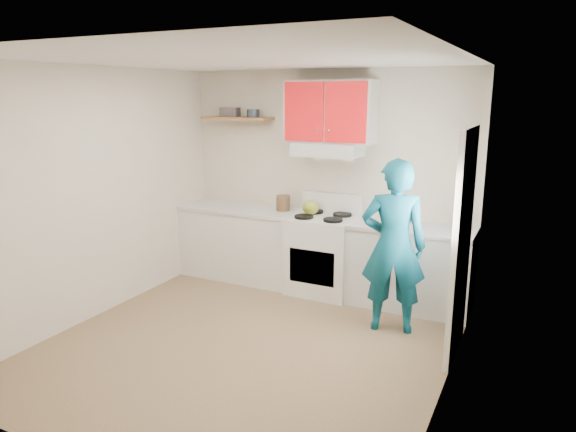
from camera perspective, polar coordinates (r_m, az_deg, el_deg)
The scene contains 21 objects.
floor at distance 5.14m, azimuth -4.34°, elevation -13.68°, with size 3.80×3.80×0.00m, color brown.
ceiling at distance 4.60m, azimuth -4.93°, elevation 16.61°, with size 3.60×3.80×0.04m, color white.
back_wall at distance 6.38m, azimuth 4.19°, elevation 3.92°, with size 3.60×0.04×2.60m, color beige.
front_wall at distance 3.29m, azimuth -21.96°, elevation -5.90°, with size 3.60×0.04×2.60m, color beige.
left_wall at distance 5.82m, azimuth -20.01°, elevation 2.27°, with size 0.04×3.80×2.60m, color beige.
right_wall at distance 4.10m, azimuth 17.51°, elevation -1.85°, with size 0.04×3.80×2.60m, color beige.
door at distance 4.85m, azimuth 18.33°, elevation -3.02°, with size 0.05×0.85×2.05m, color white.
door_glass at distance 4.75m, azimuth 18.38°, elevation 1.94°, with size 0.01×0.55×0.95m, color white.
counter_left at distance 6.76m, azimuth -5.10°, elevation -2.95°, with size 1.52×0.60×0.90m, color silver.
counter_right at distance 5.97m, azimuth 13.17°, elevation -5.46°, with size 1.32×0.60×0.90m, color silver.
stove at distance 6.24m, azimuth 3.78°, elevation -4.21°, with size 0.76×0.65×0.92m, color white.
range_hood at distance 6.09m, azimuth 4.34°, elevation 7.23°, with size 0.76×0.44×0.15m, color silver.
upper_cabinets at distance 6.11m, azimuth 4.61°, elevation 11.24°, with size 1.02×0.33×0.70m, color red.
shelf at distance 6.69m, azimuth -5.51°, elevation 10.53°, with size 0.90×0.30×0.04m, color brown.
books at distance 6.72m, azimuth -6.30°, elevation 11.16°, with size 0.22×0.16×0.11m, color #3E373A.
tin at distance 6.55m, azimuth -3.80°, elevation 11.08°, with size 0.16×0.16×0.10m, color #333D4C.
kettle at distance 6.22m, azimuth 2.47°, elevation 0.94°, with size 0.20×0.20×0.17m, color olive.
crock at distance 6.42m, azimuth -0.55°, elevation 1.31°, with size 0.17×0.17×0.21m, color #4D3622.
cutting_board at distance 5.88m, azimuth 11.73°, elevation -1.01°, with size 0.27×0.20×0.02m, color olive.
silicone_mat at distance 5.74m, azimuth 18.01°, elevation -1.79°, with size 0.28×0.23×0.01m, color red.
person at distance 5.22m, azimuth 11.39°, elevation -3.27°, with size 0.63×0.41×1.73m, color #0A4E62.
Camera 1 is at (2.37, -3.93, 2.32)m, focal length 32.73 mm.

